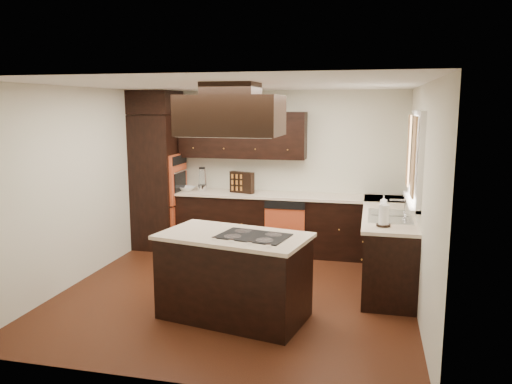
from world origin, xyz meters
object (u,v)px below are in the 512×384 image
island (234,278)px  range_hood (231,115)px  oven_column (158,182)px  spice_rack (242,182)px

island → range_hood: range_hood is taller
range_hood → oven_column: bearing=129.7°
island → range_hood: 1.73m
oven_column → spice_rack: (1.38, 0.06, 0.03)m
spice_rack → island: bearing=-60.0°
oven_column → range_hood: 3.13m
range_hood → spice_rack: range_hood is taller
oven_column → spice_rack: size_ratio=5.35×
oven_column → spice_rack: bearing=2.7°
island → range_hood: bearing=122.8°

